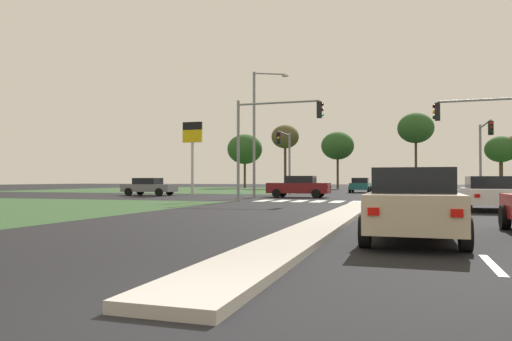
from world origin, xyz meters
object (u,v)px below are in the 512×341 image
Objects in this scene: car_beige_fifth at (413,204)px; car_white_eighth at (488,193)px; pedestrian_at_median at (383,181)px; traffic_signal_near_left at (268,131)px; treeline_second at (285,137)px; treeline_fourth at (416,128)px; car_grey_seventh at (149,186)px; traffic_signal_far_right at (484,145)px; street_lamp_second at (257,127)px; fuel_price_totem at (192,141)px; traffic_signal_near_right at (486,130)px; treeline_third at (338,146)px; treeline_sixth at (501,150)px; car_maroon_second at (299,186)px; treeline_near at (245,149)px; traffic_signal_far_left at (285,151)px; car_teal_fourth at (360,185)px.

car_beige_fifth is 0.99× the size of car_white_eighth.
traffic_signal_near_left is at bearing 153.61° from pedestrian_at_median.
treeline_second is 0.96× the size of treeline_fourth.
traffic_signal_far_right is (25.95, 3.32, 3.15)m from car_grey_seventh.
street_lamp_second reaches higher than fuel_price_totem.
pedestrian_at_median is at bearing 110.53° from traffic_signal_near_right.
fuel_price_totem is 0.78× the size of treeline_third.
pedestrian_at_median reaches higher than car_grey_seventh.
car_grey_seventh is 0.45× the size of treeline_fourth.
car_white_eighth is 21.46m from pedestrian_at_median.
treeline_sixth is (20.93, -2.34, -1.07)m from treeline_third.
treeline_third is at bearing 3.30° from car_maroon_second.
street_lamp_second is at bearing 115.25° from car_beige_fifth.
car_maroon_second is at bearing -65.07° from treeline_near.
street_lamp_second is 0.94× the size of treeline_fourth.
traffic_signal_near_right is 17.35m from pedestrian_at_median.
treeline_second reaches higher than traffic_signal_near_left.
treeline_near is (-14.25, 30.85, 2.31)m from traffic_signal_far_left.
traffic_signal_near_right is 11.33m from traffic_signal_far_right.
car_teal_fourth is 0.51× the size of treeline_near.
car_white_eighth is at bearing -66.03° from treeline_second.
treeline_second reaches higher than fuel_price_totem.
street_lamp_second is 35.77m from treeline_third.
car_beige_fifth is 59.59m from treeline_third.
traffic_signal_near_right is at bearing -63.02° from treeline_second.
treeline_second is (-22.86, 30.80, 3.77)m from traffic_signal_far_right.
car_beige_fifth is 30.05m from traffic_signal_far_left.
car_beige_fifth is (4.74, -38.61, 0.03)m from car_teal_fourth.
treeline_sixth is (18.93, 32.37, 4.30)m from car_maroon_second.
street_lamp_second is (-15.98, -4.89, 1.34)m from traffic_signal_far_right.
traffic_signal_near_left is at bearing 177.87° from car_maroon_second.
car_teal_fourth is 6.64m from pedestrian_at_median.
traffic_signal_near_left is 0.65× the size of treeline_second.
car_maroon_second is at bearing -19.90° from fuel_price_totem.
traffic_signal_near_left is 0.66× the size of street_lamp_second.
car_maroon_second is at bearing 147.53° from traffic_signal_near_right.
pedestrian_at_median is 0.27× the size of fuel_price_totem.
car_grey_seventh is at bearing -160.28° from traffic_signal_far_left.
traffic_signal_far_right is at bearing -53.42° from treeline_second.
traffic_signal_near_right is 0.62× the size of street_lamp_second.
treeline_near is (-13.46, 36.27, 0.79)m from street_lamp_second.
fuel_price_totem is at bearing 123.52° from car_beige_fifth.
treeline_sixth reaches higher than car_teal_fourth.
car_teal_fourth is 0.46× the size of street_lamp_second.
treeline_fourth reaches higher than traffic_signal_near_right.
car_teal_fourth is 28.71m from treeline_near.
treeline_near is at bearing -46.41° from car_teal_fourth.
treeline_third is (0.13, 30.32, 2.49)m from traffic_signal_far_left.
car_grey_seventh is 2.57× the size of pedestrian_at_median.
fuel_price_totem is (-10.46, 3.78, 3.89)m from car_maroon_second.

